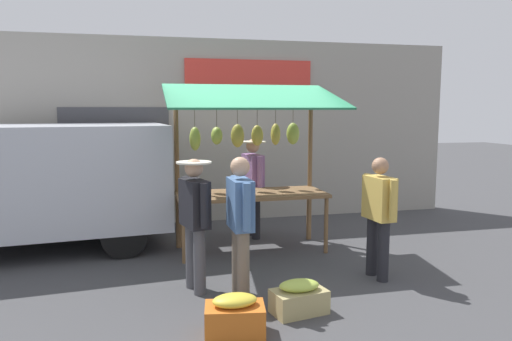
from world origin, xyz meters
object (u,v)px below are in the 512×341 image
object	(u,v)px
vendor_with_sunhat	(253,180)
produce_crate_side	(235,316)
shopper_with_ponytail	(195,215)
market_stall	(250,147)
shopper_in_striped_shirt	(379,210)
shopper_in_grey_tee	(240,217)
produce_crate_near	(299,298)
parked_van	(1,178)

from	to	relation	value
vendor_with_sunhat	produce_crate_side	size ratio (longest dim) A/B	2.68
vendor_with_sunhat	produce_crate_side	xyz separation A→B (m)	(0.96, 3.40, -0.78)
shopper_with_ponytail	market_stall	bearing A→B (deg)	-48.62
shopper_with_ponytail	shopper_in_striped_shirt	distance (m)	2.27
shopper_in_striped_shirt	produce_crate_side	distance (m)	2.42
shopper_in_grey_tee	shopper_with_ponytail	bearing A→B (deg)	56.48
market_stall	shopper_in_grey_tee	size ratio (longest dim) A/B	1.57
produce_crate_near	produce_crate_side	world-z (taller)	produce_crate_side
market_stall	shopper_in_striped_shirt	world-z (taller)	market_stall
parked_van	shopper_with_ponytail	bearing A→B (deg)	134.20
shopper_with_ponytail	vendor_with_sunhat	bearing A→B (deg)	-43.84
market_stall	shopper_with_ponytail	xyz separation A→B (m)	(0.99, 1.50, -0.65)
shopper_in_grey_tee	market_stall	bearing A→B (deg)	-17.88
parked_van	produce_crate_side	distance (m)	4.50
shopper_with_ponytail	shopper_in_striped_shirt	size ratio (longest dim) A/B	1.02
parked_van	produce_crate_side	xyz separation A→B (m)	(-2.81, 3.38, -0.94)
market_stall	shopper_with_ponytail	world-z (taller)	market_stall
market_stall	produce_crate_side	bearing A→B (deg)	74.46
vendor_with_sunhat	shopper_in_striped_shirt	bearing A→B (deg)	16.44
shopper_in_grey_tee	produce_crate_near	xyz separation A→B (m)	(-0.50, 0.59, -0.75)
shopper_with_ponytail	shopper_in_grey_tee	world-z (taller)	shopper_in_grey_tee
vendor_with_sunhat	market_stall	bearing A→B (deg)	-25.45
shopper_in_striped_shirt	produce_crate_near	bearing A→B (deg)	115.52
shopper_in_striped_shirt	produce_crate_near	xyz separation A→B (m)	(1.30, 0.79, -0.71)
market_stall	shopper_with_ponytail	bearing A→B (deg)	56.66
shopper_in_grey_tee	produce_crate_side	xyz separation A→B (m)	(0.24, 0.91, -0.74)
vendor_with_sunhat	shopper_in_grey_tee	world-z (taller)	vendor_with_sunhat
vendor_with_sunhat	shopper_with_ponytail	distance (m)	2.50
vendor_with_sunhat	parked_van	bearing A→B (deg)	-98.52
vendor_with_sunhat	parked_van	size ratio (longest dim) A/B	0.36
produce_crate_side	market_stall	bearing A→B (deg)	-105.54
shopper_in_grey_tee	produce_crate_side	distance (m)	1.20
vendor_with_sunhat	parked_van	world-z (taller)	parked_van
shopper_in_striped_shirt	produce_crate_near	distance (m)	1.67
shopper_in_grey_tee	produce_crate_side	world-z (taller)	shopper_in_grey_tee
market_stall	shopper_in_grey_tee	bearing A→B (deg)	74.09
market_stall	vendor_with_sunhat	size ratio (longest dim) A/B	1.53
parked_van	produce_crate_side	size ratio (longest dim) A/B	7.50
shopper_with_ponytail	produce_crate_side	world-z (taller)	shopper_with_ponytail
market_stall	produce_crate_near	bearing A→B (deg)	89.76
parked_van	produce_crate_near	world-z (taller)	parked_van
produce_crate_near	shopper_in_striped_shirt	bearing A→B (deg)	-148.67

